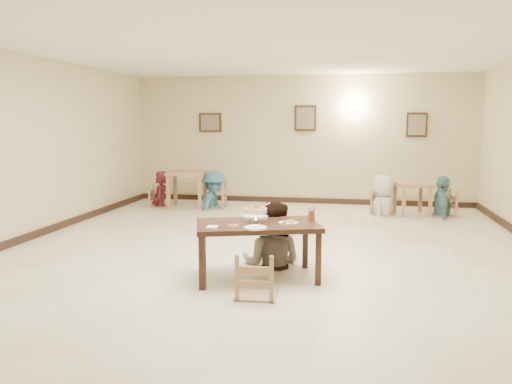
% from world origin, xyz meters
% --- Properties ---
extents(floor, '(10.00, 10.00, 0.00)m').
position_xyz_m(floor, '(0.00, 0.00, 0.00)').
color(floor, beige).
rests_on(floor, ground).
extents(ceiling, '(10.00, 10.00, 0.00)m').
position_xyz_m(ceiling, '(0.00, 0.00, 3.00)').
color(ceiling, white).
rests_on(ceiling, wall_back).
extents(wall_back, '(10.00, 0.00, 10.00)m').
position_xyz_m(wall_back, '(0.00, 5.00, 1.50)').
color(wall_back, beige).
rests_on(wall_back, floor).
extents(wall_front, '(10.00, 0.00, 10.00)m').
position_xyz_m(wall_front, '(0.00, -5.00, 1.50)').
color(wall_front, beige).
rests_on(wall_front, floor).
extents(wall_left, '(0.00, 10.00, 10.00)m').
position_xyz_m(wall_left, '(-4.00, 0.00, 1.50)').
color(wall_left, beige).
rests_on(wall_left, floor).
extents(baseboard_back, '(8.00, 0.06, 0.12)m').
position_xyz_m(baseboard_back, '(0.00, 4.97, 0.06)').
color(baseboard_back, black).
rests_on(baseboard_back, floor).
extents(baseboard_left, '(0.06, 10.00, 0.12)m').
position_xyz_m(baseboard_left, '(-3.97, 0.00, 0.06)').
color(baseboard_left, black).
rests_on(baseboard_left, floor).
extents(picture_a, '(0.55, 0.04, 0.45)m').
position_xyz_m(picture_a, '(-2.20, 4.96, 1.90)').
color(picture_a, '#342012').
rests_on(picture_a, wall_back).
extents(picture_b, '(0.50, 0.04, 0.60)m').
position_xyz_m(picture_b, '(0.10, 4.96, 2.00)').
color(picture_b, '#342012').
rests_on(picture_b, wall_back).
extents(picture_c, '(0.45, 0.04, 0.55)m').
position_xyz_m(picture_c, '(2.60, 4.96, 1.85)').
color(picture_c, '#342012').
rests_on(picture_c, wall_back).
extents(wall_sconce, '(0.16, 0.05, 0.22)m').
position_xyz_m(wall_sconce, '(1.20, 4.96, 2.30)').
color(wall_sconce, '#FFD88C').
rests_on(wall_sconce, wall_back).
extents(main_table, '(1.66, 1.23, 0.69)m').
position_xyz_m(main_table, '(0.06, -0.92, 0.61)').
color(main_table, '#341D15').
rests_on(main_table, floor).
extents(chair_far, '(0.44, 0.44, 0.93)m').
position_xyz_m(chair_far, '(0.10, -0.26, 0.46)').
color(chair_far, tan).
rests_on(chair_far, floor).
extents(chair_near, '(0.45, 0.45, 0.96)m').
position_xyz_m(chair_near, '(0.17, -1.55, 0.48)').
color(chair_near, tan).
rests_on(chair_near, floor).
extents(main_diner, '(0.89, 0.72, 1.74)m').
position_xyz_m(main_diner, '(0.14, -0.32, 0.87)').
color(main_diner, gray).
rests_on(main_diner, floor).
extents(curry_warmer, '(0.31, 0.28, 0.25)m').
position_xyz_m(curry_warmer, '(0.03, -0.89, 0.84)').
color(curry_warmer, silver).
rests_on(curry_warmer, main_table).
extents(rice_plate_far, '(0.32, 0.32, 0.07)m').
position_xyz_m(rice_plate_far, '(-0.03, -0.59, 0.71)').
color(rice_plate_far, white).
rests_on(rice_plate_far, main_table).
extents(rice_plate_near, '(0.26, 0.26, 0.06)m').
position_xyz_m(rice_plate_near, '(0.09, -1.25, 0.71)').
color(rice_plate_near, white).
rests_on(rice_plate_near, main_table).
extents(fried_plate, '(0.24, 0.24, 0.05)m').
position_xyz_m(fried_plate, '(0.43, -0.90, 0.71)').
color(fried_plate, white).
rests_on(fried_plate, main_table).
extents(chili_dish, '(0.11, 0.11, 0.02)m').
position_xyz_m(chili_dish, '(-0.19, -1.16, 0.70)').
color(chili_dish, white).
rests_on(chili_dish, main_table).
extents(napkin_cutlery, '(0.14, 0.22, 0.03)m').
position_xyz_m(napkin_cutlery, '(-0.40, -1.34, 0.71)').
color(napkin_cutlery, white).
rests_on(napkin_cutlery, main_table).
extents(drink_glass, '(0.08, 0.08, 0.16)m').
position_xyz_m(drink_glass, '(0.69, -0.64, 0.77)').
color(drink_glass, white).
rests_on(drink_glass, main_table).
extents(bg_table_left, '(0.91, 0.91, 0.82)m').
position_xyz_m(bg_table_left, '(-2.44, 3.84, 0.67)').
color(bg_table_left, '#A77953').
rests_on(bg_table_left, floor).
extents(bg_table_right, '(0.81, 0.81, 0.67)m').
position_xyz_m(bg_table_right, '(2.44, 3.85, 0.54)').
color(bg_table_right, '#A77953').
rests_on(bg_table_right, floor).
extents(bg_chair_ll, '(0.44, 0.44, 0.94)m').
position_xyz_m(bg_chair_ll, '(-3.06, 3.79, 0.47)').
color(bg_chair_ll, tan).
rests_on(bg_chair_ll, floor).
extents(bg_chair_lr, '(0.48, 0.48, 1.03)m').
position_xyz_m(bg_chair_lr, '(-1.81, 3.87, 0.51)').
color(bg_chair_lr, tan).
rests_on(bg_chair_lr, floor).
extents(bg_chair_rl, '(0.46, 0.46, 0.98)m').
position_xyz_m(bg_chair_rl, '(1.85, 3.81, 0.49)').
color(bg_chair_rl, tan).
rests_on(bg_chair_rl, floor).
extents(bg_chair_rr, '(0.48, 0.48, 1.03)m').
position_xyz_m(bg_chair_rr, '(3.02, 3.81, 0.51)').
color(bg_chair_rr, tan).
rests_on(bg_chair_rr, floor).
extents(bg_diner_a, '(0.53, 0.68, 1.64)m').
position_xyz_m(bg_diner_a, '(-3.06, 3.79, 0.82)').
color(bg_diner_a, '#4F171F').
rests_on(bg_diner_a, floor).
extents(bg_diner_b, '(0.67, 1.11, 1.68)m').
position_xyz_m(bg_diner_b, '(-1.81, 3.87, 0.84)').
color(bg_diner_b, teal).
rests_on(bg_diner_b, floor).
extents(bg_diner_c, '(0.76, 0.94, 1.65)m').
position_xyz_m(bg_diner_c, '(1.85, 3.81, 0.82)').
color(bg_diner_c, silver).
rests_on(bg_diner_c, floor).
extents(bg_diner_d, '(0.43, 0.98, 1.66)m').
position_xyz_m(bg_diner_d, '(3.02, 3.81, 0.83)').
color(bg_diner_d, '#579793').
rests_on(bg_diner_d, floor).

